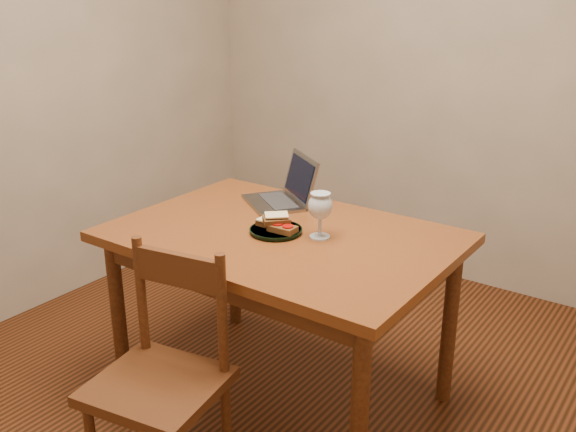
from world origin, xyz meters
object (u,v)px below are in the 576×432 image
Objects in this scene: plate at (276,231)px; milk_glass at (320,215)px; chair at (161,368)px; table at (282,253)px; laptop at (286,191)px.

plate is 1.14× the size of milk_glass.
milk_glass reaches higher than chair.
laptop reaches higher than table.
plate is at bearing -25.94° from laptop.
milk_glass is (0.17, 0.69, 0.36)m from chair.
table is at bearing 44.33° from plate.
chair reaches higher than table.
laptop is at bearing 142.97° from milk_glass.
plate is 0.37m from laptop.
milk_glass reaches higher than table.
milk_glass is at bearing -2.39° from laptop.
chair is 2.24× the size of plate.
table is at bearing -22.22° from laptop.
chair is at bearing -103.49° from milk_glass.
milk_glass is (0.16, 0.06, 0.08)m from plate.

